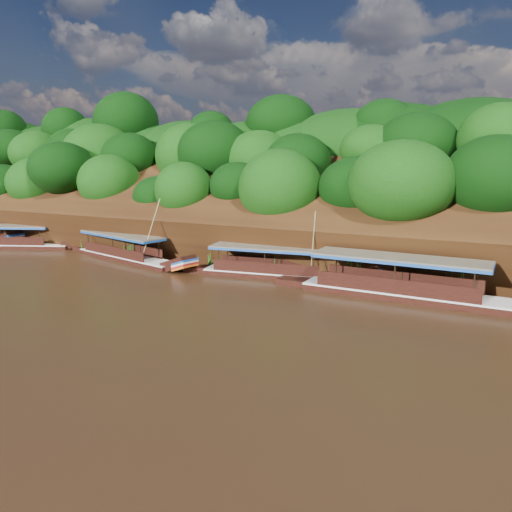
{
  "coord_description": "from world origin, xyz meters",
  "views": [
    {
      "loc": [
        15.91,
        -25.51,
        8.96
      ],
      "look_at": [
        -0.1,
        7.0,
        1.77
      ],
      "focal_mm": 35.0,
      "sensor_mm": 36.0,
      "label": 1
    }
  ],
  "objects": [
    {
      "name": "boat_0",
      "position": [
        12.07,
        6.55,
        0.61
      ],
      "size": [
        16.74,
        3.43,
        6.26
      ],
      "rotation": [
        0.0,
        0.0,
        -0.03
      ],
      "color": "black",
      "rests_on": "ground"
    },
    {
      "name": "boat_1",
      "position": [
        1.73,
        8.4,
        0.52
      ],
      "size": [
        13.55,
        3.81,
        5.7
      ],
      "rotation": [
        0.0,
        0.0,
        0.14
      ],
      "color": "black",
      "rests_on": "ground"
    },
    {
      "name": "ground",
      "position": [
        0.0,
        0.0,
        0.0
      ],
      "size": [
        160.0,
        160.0,
        0.0
      ],
      "primitive_type": "plane",
      "color": "black",
      "rests_on": "ground"
    },
    {
      "name": "boat_3",
      "position": [
        -26.83,
        8.45,
        0.51
      ],
      "size": [
        12.47,
        6.54,
        2.7
      ],
      "rotation": [
        0.0,
        0.0,
        0.39
      ],
      "color": "black",
      "rests_on": "ground"
    },
    {
      "name": "riverbank",
      "position": [
        -0.01,
        22.73,
        1.89
      ],
      "size": [
        120.0,
        30.06,
        19.4
      ],
      "color": "black",
      "rests_on": "ground"
    },
    {
      "name": "reeds",
      "position": [
        -3.14,
        9.37,
        0.9
      ],
      "size": [
        49.97,
        2.21,
        2.11
      ],
      "color": "#2D751D",
      "rests_on": "ground"
    },
    {
      "name": "boat_2",
      "position": [
        -12.69,
        8.07,
        0.52
      ],
      "size": [
        14.56,
        5.48,
        6.1
      ],
      "rotation": [
        0.0,
        0.0,
        -0.26
      ],
      "color": "black",
      "rests_on": "ground"
    }
  ]
}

